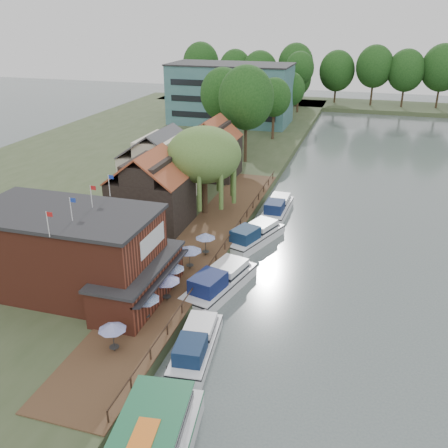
% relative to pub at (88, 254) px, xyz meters
% --- Properties ---
extents(ground, '(260.00, 260.00, 0.00)m').
position_rel_pub_xyz_m(ground, '(14.00, 1.00, -4.65)').
color(ground, '#485353').
rests_on(ground, ground).
extents(land_bank, '(50.00, 140.00, 1.00)m').
position_rel_pub_xyz_m(land_bank, '(-16.00, 36.00, -4.15)').
color(land_bank, '#384728').
rests_on(land_bank, ground).
extents(quay_deck, '(6.00, 50.00, 0.10)m').
position_rel_pub_xyz_m(quay_deck, '(6.00, 11.00, -3.60)').
color(quay_deck, '#47301E').
rests_on(quay_deck, land_bank).
extents(quay_rail, '(0.20, 49.00, 1.00)m').
position_rel_pub_xyz_m(quay_rail, '(8.70, 11.50, -3.15)').
color(quay_rail, black).
rests_on(quay_rail, land_bank).
extents(pub, '(20.00, 11.00, 7.30)m').
position_rel_pub_xyz_m(pub, '(0.00, 0.00, 0.00)').
color(pub, maroon).
rests_on(pub, land_bank).
extents(hotel_block, '(25.40, 12.40, 12.30)m').
position_rel_pub_xyz_m(hotel_block, '(-8.00, 71.00, 2.50)').
color(hotel_block, '#38666B').
rests_on(hotel_block, land_bank).
extents(cottage_a, '(8.60, 7.60, 8.50)m').
position_rel_pub_xyz_m(cottage_a, '(-1.00, 15.00, 0.60)').
color(cottage_a, black).
rests_on(cottage_a, land_bank).
extents(cottage_b, '(9.60, 8.60, 8.50)m').
position_rel_pub_xyz_m(cottage_b, '(-4.00, 25.00, 0.60)').
color(cottage_b, beige).
rests_on(cottage_b, land_bank).
extents(cottage_c, '(7.60, 7.60, 8.50)m').
position_rel_pub_xyz_m(cottage_c, '(0.00, 34.00, 0.60)').
color(cottage_c, black).
rests_on(cottage_c, land_bank).
extents(willow, '(8.60, 8.60, 10.43)m').
position_rel_pub_xyz_m(willow, '(3.50, 20.00, 1.56)').
color(willow, '#476B2D').
rests_on(willow, land_bank).
extents(umbrella_0, '(2.02, 2.02, 2.38)m').
position_rel_pub_xyz_m(umbrella_0, '(5.86, -6.91, -2.36)').
color(umbrella_0, navy).
rests_on(umbrella_0, quay_deck).
extents(umbrella_1, '(2.41, 2.41, 2.38)m').
position_rel_pub_xyz_m(umbrella_1, '(6.32, -2.69, -2.36)').
color(umbrella_1, navy).
rests_on(umbrella_1, quay_deck).
extents(umbrella_2, '(2.34, 2.34, 2.38)m').
position_rel_pub_xyz_m(umbrella_2, '(6.82, 0.41, -2.36)').
color(umbrella_2, navy).
rests_on(umbrella_2, quay_deck).
extents(umbrella_3, '(2.06, 2.06, 2.38)m').
position_rel_pub_xyz_m(umbrella_3, '(6.54, 2.51, -2.36)').
color(umbrella_3, navy).
rests_on(umbrella_3, quay_deck).
extents(umbrella_4, '(2.31, 2.31, 2.38)m').
position_rel_pub_xyz_m(umbrella_4, '(6.72, 6.18, -2.36)').
color(umbrella_4, navy).
rests_on(umbrella_4, quay_deck).
extents(umbrella_5, '(1.99, 1.99, 2.38)m').
position_rel_pub_xyz_m(umbrella_5, '(7.22, 9.32, -2.36)').
color(umbrella_5, '#1C3B9C').
rests_on(umbrella_5, quay_deck).
extents(cruiser_0, '(3.93, 9.40, 2.18)m').
position_rel_pub_xyz_m(cruiser_0, '(11.00, -4.14, -3.56)').
color(cruiser_0, white).
rests_on(cruiser_0, ground).
extents(cruiser_1, '(5.70, 10.82, 2.52)m').
position_rel_pub_xyz_m(cruiser_1, '(10.05, 4.85, -3.39)').
color(cruiser_1, white).
rests_on(cruiser_1, ground).
extents(cruiser_2, '(6.18, 10.18, 2.34)m').
position_rel_pub_xyz_m(cruiser_2, '(10.67, 15.63, -3.48)').
color(cruiser_2, silver).
rests_on(cruiser_2, ground).
extents(cruiser_3, '(3.12, 9.47, 2.27)m').
position_rel_pub_xyz_m(cruiser_3, '(11.42, 24.60, -3.51)').
color(cruiser_3, white).
rests_on(cruiser_3, ground).
extents(swan, '(0.44, 0.44, 0.44)m').
position_rel_pub_xyz_m(swan, '(9.52, -8.94, -4.43)').
color(swan, white).
rests_on(swan, ground).
extents(bank_tree_0, '(8.51, 8.51, 14.96)m').
position_rel_pub_xyz_m(bank_tree_0, '(2.61, 42.77, 3.83)').
color(bank_tree_0, '#143811').
rests_on(bank_tree_0, land_bank).
extents(bank_tree_1, '(7.71, 7.71, 13.74)m').
position_rel_pub_xyz_m(bank_tree_1, '(-3.31, 50.09, 3.22)').
color(bank_tree_1, '#143811').
rests_on(bank_tree_1, land_bank).
extents(bank_tree_2, '(6.16, 6.16, 11.27)m').
position_rel_pub_xyz_m(bank_tree_2, '(3.74, 59.06, 1.98)').
color(bank_tree_2, '#143811').
rests_on(bank_tree_2, land_bank).
extents(bank_tree_3, '(6.46, 6.46, 10.23)m').
position_rel_pub_xyz_m(bank_tree_3, '(3.43, 78.33, 1.46)').
color(bank_tree_3, '#143811').
rests_on(bank_tree_3, land_bank).
extents(bank_tree_4, '(6.64, 6.64, 13.89)m').
position_rel_pub_xyz_m(bank_tree_4, '(3.95, 87.04, 3.29)').
color(bank_tree_4, '#143811').
rests_on(bank_tree_4, land_bank).
extents(bank_tree_5, '(7.48, 7.48, 11.08)m').
position_rel_pub_xyz_m(bank_tree_5, '(2.09, 94.54, 1.89)').
color(bank_tree_5, '#143811').
rests_on(bank_tree_5, land_bank).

